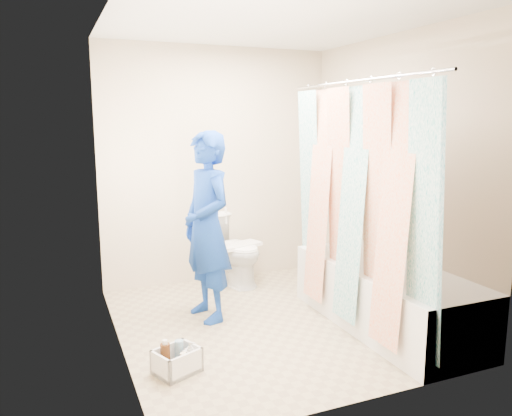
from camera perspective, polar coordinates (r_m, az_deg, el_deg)
name	(u,v)px	position (r m, az deg, el deg)	size (l,w,h in m)	color
floor	(269,322)	(4.28, 1.45, -12.94)	(2.60, 2.60, 0.00)	tan
ceiling	(270,21)	(4.01, 1.61, 20.54)	(2.40, 2.60, 0.02)	silver
wall_back	(218,166)	(5.17, -4.40, 4.80)	(2.40, 0.02, 2.40)	#B6AD8C
wall_front	(365,205)	(2.84, 12.31, 0.30)	(2.40, 0.02, 2.40)	#B6AD8C
wall_left	(114,188)	(3.65, -15.96, 2.25)	(0.02, 2.60, 2.40)	#B6AD8C
wall_right	(393,174)	(4.59, 15.37, 3.81)	(0.02, 2.60, 2.40)	#B6AD8C
bathtub	(385,295)	(4.25, 14.56, -9.55)	(0.70, 1.75, 0.50)	silver
curtain_rod	(358,81)	(3.83, 11.63, 14.04)	(0.02, 0.02, 1.90)	silver
shower_curtain	(354,206)	(3.87, 11.15, 0.20)	(0.06, 1.75, 1.80)	silver
toilet	(233,249)	(5.14, -2.65, -4.71)	(0.40, 0.71, 0.72)	silver
tank_lid	(240,245)	(5.04, -1.85, -4.28)	(0.44, 0.19, 0.03)	white
tank_internals	(218,213)	(5.19, -4.35, -0.61)	(0.17, 0.08, 0.24)	black
plumber	(207,227)	(4.17, -5.62, -2.15)	(0.58, 0.38, 1.59)	#0F2B98
cleaning_caddy	(178,361)	(3.53, -8.90, -16.92)	(0.34, 0.31, 0.21)	silver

